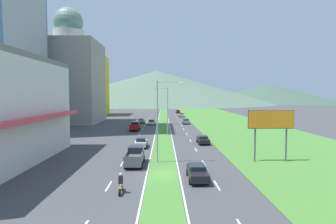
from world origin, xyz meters
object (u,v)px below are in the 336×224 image
object	(u,v)px
car_0	(141,120)
car_1	(141,142)
car_5	(152,122)
pickup_truck_0	(135,156)
car_4	(178,111)
motorcycle_rider	(121,185)
street_lamp_mid	(166,108)
car_2	(203,140)
car_3	(181,115)
pickup_truck_1	(135,126)
car_6	(197,172)
car_7	(186,121)
street_lamp_near	(160,116)
billboard_roadside	(271,122)

from	to	relation	value
car_0	car_1	distance (m)	38.43
car_5	pickup_truck_0	xyz separation A→B (m)	(-0.13, -44.06, 0.23)
car_4	motorcycle_rider	size ratio (longest dim) A/B	2.27
street_lamp_mid	car_2	bearing A→B (deg)	-57.04
car_4	street_lamp_mid	bearing A→B (deg)	-5.19
car_3	pickup_truck_1	distance (m)	41.92
pickup_truck_0	car_6	bearing A→B (deg)	-131.43
car_1	motorcycle_rider	bearing A→B (deg)	179.74
car_6	car_7	xyz separation A→B (m)	(3.23, 52.05, -0.03)
car_7	pickup_truck_0	distance (m)	47.06
street_lamp_mid	car_2	size ratio (longest dim) A/B	2.28
street_lamp_mid	car_0	world-z (taller)	street_lamp_mid
car_1	car_6	distance (m)	18.24
car_0	car_3	xyz separation A→B (m)	(13.73, 22.40, 0.01)
car_0	pickup_truck_0	bearing A→B (deg)	-176.16
car_1	car_5	world-z (taller)	car_1
street_lamp_near	street_lamp_mid	xyz separation A→B (m)	(0.98, 23.06, -0.14)
street_lamp_mid	car_3	bearing A→B (deg)	82.39
car_6	street_lamp_near	bearing A→B (deg)	-150.30
street_lamp_near	car_1	world-z (taller)	street_lamp_near
street_lamp_mid	car_1	size ratio (longest dim) A/B	2.42
car_6	car_7	world-z (taller)	car_6
car_2	pickup_truck_0	size ratio (longest dim) A/B	0.82
street_lamp_near	car_2	world-z (taller)	street_lamp_near
car_3	car_4	distance (m)	21.43
street_lamp_mid	billboard_roadside	bearing A→B (deg)	-60.10
car_7	pickup_truck_0	size ratio (longest dim) A/B	0.81
car_7	pickup_truck_1	world-z (taller)	pickup_truck_1
billboard_roadside	pickup_truck_1	size ratio (longest dim) A/B	1.23
car_2	pickup_truck_1	bearing A→B (deg)	-142.56
street_lamp_mid	street_lamp_near	bearing A→B (deg)	-92.43
street_lamp_mid	car_7	size ratio (longest dim) A/B	2.31
street_lamp_near	car_7	bearing A→B (deg)	81.14
street_lamp_mid	car_3	world-z (taller)	street_lamp_mid
pickup_truck_0	pickup_truck_1	bearing A→B (deg)	6.02
billboard_roadside	pickup_truck_1	bearing A→B (deg)	123.54
car_1	car_4	distance (m)	82.78
car_2	pickup_truck_1	distance (m)	22.70
car_1	car_5	bearing A→B (deg)	-0.41
motorcycle_rider	car_2	bearing A→B (deg)	-24.29
car_4	car_3	bearing A→B (deg)	0.27
car_3	pickup_truck_0	world-z (taller)	pickup_truck_0
car_1	pickup_truck_0	bearing A→B (deg)	-179.42
car_4	pickup_truck_0	bearing A→B (deg)	-6.36
car_4	motorcycle_rider	distance (m)	103.15
billboard_roadside	pickup_truck_1	xyz separation A→B (m)	(-20.51, 30.95, -4.13)
street_lamp_near	motorcycle_rider	size ratio (longest dim) A/B	5.16
car_2	billboard_roadside	bearing A→B (deg)	27.45
car_2	car_4	size ratio (longest dim) A/B	0.98
street_lamp_near	billboard_roadside	xyz separation A→B (m)	(14.07, 0.29, -0.80)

